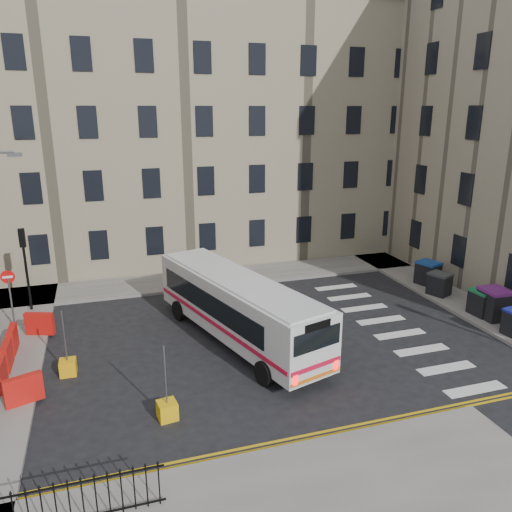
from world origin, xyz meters
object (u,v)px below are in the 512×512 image
bollard_chevron (167,410)px  bus (238,305)px  wheelie_bin_c (482,302)px  wheelie_bin_e (428,273)px  bollard_yellow (68,367)px  wheelie_bin_d (439,284)px  wheelie_bin_b (494,304)px

bollard_chevron → bus: bearing=52.5°
wheelie_bin_c → wheelie_bin_e: size_ratio=0.84×
bus → bollard_yellow: (-6.92, -0.90, -1.32)m
wheelie_bin_e → bollard_chevron: size_ratio=2.43×
wheelie_bin_d → wheelie_bin_e: 1.65m
wheelie_bin_c → wheelie_bin_d: (-0.25, 2.91, -0.02)m
bollard_yellow → wheelie_bin_b: bearing=-2.4°
wheelie_bin_e → bollard_chevron: wheelie_bin_e is taller
wheelie_bin_d → bus: bearing=165.3°
bollard_chevron → bollard_yellow: bearing=129.0°
wheelie_bin_c → wheelie_bin_d: size_ratio=0.90×
wheelie_bin_c → bollard_yellow: bearing=176.2°
wheelie_bin_b → wheelie_bin_c: 0.57m
wheelie_bin_e → bollard_yellow: 19.46m
bus → bollard_chevron: bearing=-144.2°
wheelie_bin_b → bollard_yellow: bearing=-179.5°
wheelie_bin_e → wheelie_bin_d: bearing=-124.1°
bus → wheelie_bin_b: (12.06, -1.68, -0.74)m
bus → bollard_yellow: bus is taller
wheelie_bin_c → wheelie_bin_e: (0.19, 4.51, 0.04)m
bollard_chevron → wheelie_bin_b: bearing=11.4°
wheelie_bin_b → wheelie_bin_d: wheelie_bin_b is taller
wheelie_bin_d → bollard_yellow: 18.74m
wheelie_bin_e → bollard_yellow: size_ratio=2.43×
wheelie_bin_b → wheelie_bin_c: wheelie_bin_b is taller
wheelie_bin_c → bollard_yellow: wheelie_bin_c is taller
wheelie_bin_d → bollard_chevron: wheelie_bin_d is taller
bus → wheelie_bin_b: bearing=-24.6°
wheelie_bin_b → wheelie_bin_d: size_ratio=1.07×
wheelie_bin_c → wheelie_bin_d: 2.92m
wheelie_bin_c → bollard_yellow: (-18.79, 0.25, -0.47)m
bollard_yellow → wheelie_bin_c: bearing=-0.8°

